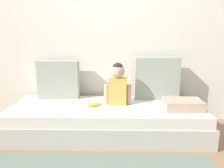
# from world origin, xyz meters

# --- Properties ---
(ground_plane) EXTENTS (12.00, 12.00, 0.00)m
(ground_plane) POSITION_xyz_m (0.00, 0.00, 0.00)
(ground_plane) COLOR #93704C
(back_wall) EXTENTS (5.43, 0.10, 2.31)m
(back_wall) POSITION_xyz_m (0.00, 0.54, 1.15)
(back_wall) COLOR silver
(back_wall) RESTS_ON ground
(couch) EXTENTS (2.23, 0.82, 0.34)m
(couch) POSITION_xyz_m (0.00, 0.00, 0.17)
(couch) COLOR beige
(couch) RESTS_ON ground
(throw_pillow_left) EXTENTS (0.50, 0.16, 0.47)m
(throw_pillow_left) POSITION_xyz_m (-0.61, 0.31, 0.58)
(throw_pillow_left) COLOR #99A393
(throw_pillow_left) RESTS_ON couch
(throw_pillow_right) EXTENTS (0.54, 0.16, 0.52)m
(throw_pillow_right) POSITION_xyz_m (0.61, 0.31, 0.60)
(throw_pillow_right) COLOR #99A393
(throw_pillow_right) RESTS_ON couch
(toddler) EXTENTS (0.32, 0.16, 0.48)m
(toddler) POSITION_xyz_m (0.13, 0.06, 0.58)
(toddler) COLOR gold
(toddler) RESTS_ON couch
(banana) EXTENTS (0.17, 0.12, 0.04)m
(banana) POSITION_xyz_m (-0.13, -0.04, 0.36)
(banana) COLOR yellow
(banana) RESTS_ON couch
(folded_blanket) EXTENTS (0.40, 0.28, 0.10)m
(folded_blanket) POSITION_xyz_m (0.83, -0.10, 0.39)
(folded_blanket) COLOR tan
(folded_blanket) RESTS_ON couch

